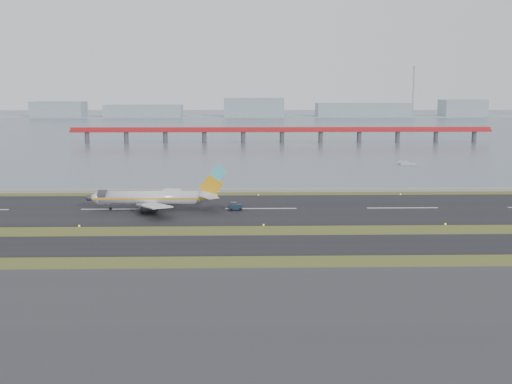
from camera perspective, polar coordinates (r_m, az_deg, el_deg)
The scene contains 12 objects.
ground at distance 150.17m, azimuth 0.78°, elevation -3.64°, with size 1000.00×1000.00×0.00m, color #3B4719.
apron_strip at distance 97.36m, azimuth 2.01°, elevation -10.82°, with size 1000.00×50.00×0.10m, color #2F2F32.
taxiway_strip at distance 138.49m, azimuth 0.96°, elevation -4.72°, with size 1000.00×18.00×0.10m, color black.
runway_strip at distance 179.51m, azimuth 0.42°, elevation -1.50°, with size 1000.00×45.00×0.10m, color black.
seawall at distance 208.98m, azimuth 0.17°, elevation 0.15°, with size 1000.00×2.50×1.00m, color #969691.
bay_water at distance 607.25m, azimuth -0.85°, elevation 6.06°, with size 1400.00×800.00×1.30m, color #4D606E.
red_pier at distance 397.98m, azimuth 2.33°, elevation 5.44°, with size 260.00×5.00×10.20m.
far_shoreline at distance 767.03m, azimuth 0.07°, elevation 7.17°, with size 1400.00×80.00×60.50m.
airliner at distance 179.41m, azimuth -8.93°, elevation -0.51°, with size 38.52×32.89×12.80m.
pushback_tug at distance 177.04m, azimuth -1.87°, elevation -1.29°, with size 3.86×2.54×2.34m.
workboat_near at distance 290.13m, azimuth 13.35°, elevation 2.46°, with size 7.12×3.21×1.67m.
workboat_far at distance 293.32m, azimuth 12.89°, elevation 2.53°, with size 6.30×2.62×1.49m.
Camera 1 is at (-5.53, -146.30, 33.39)m, focal length 45.00 mm.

